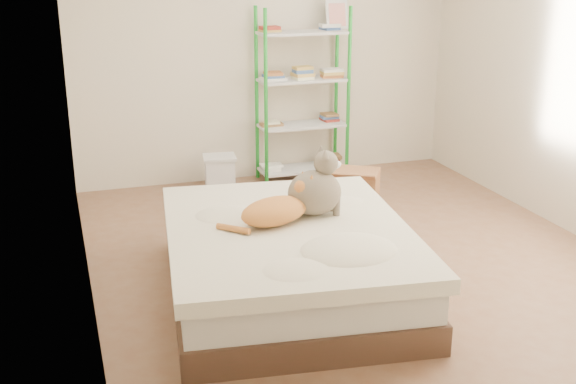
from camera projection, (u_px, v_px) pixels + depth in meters
name	position (u px, v px, depth m)	size (l,w,h in m)	color
room	(350.00, 82.00, 5.12)	(3.81, 4.21, 2.61)	#856650
bed	(288.00, 261.00, 4.75)	(1.77, 2.11, 0.49)	#482C23
orange_cat	(274.00, 208.00, 4.67)	(0.57, 0.31, 0.23)	gold
grey_cat	(315.00, 183.00, 4.81)	(0.33, 0.39, 0.45)	gray
shelf_unit	(303.00, 96.00, 7.06)	(0.91, 0.36, 1.74)	green
cardboard_box	(351.00, 189.00, 6.43)	(0.61, 0.64, 0.39)	#A27345
white_bin	(220.00, 173.00, 6.87)	(0.34, 0.30, 0.35)	silver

